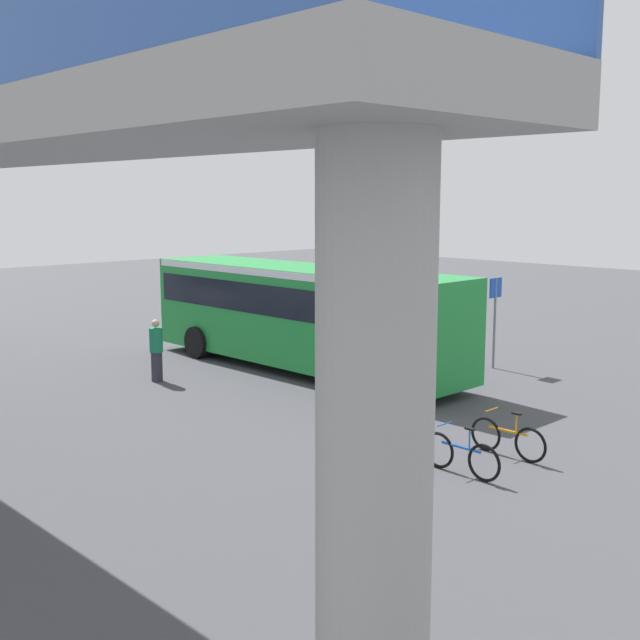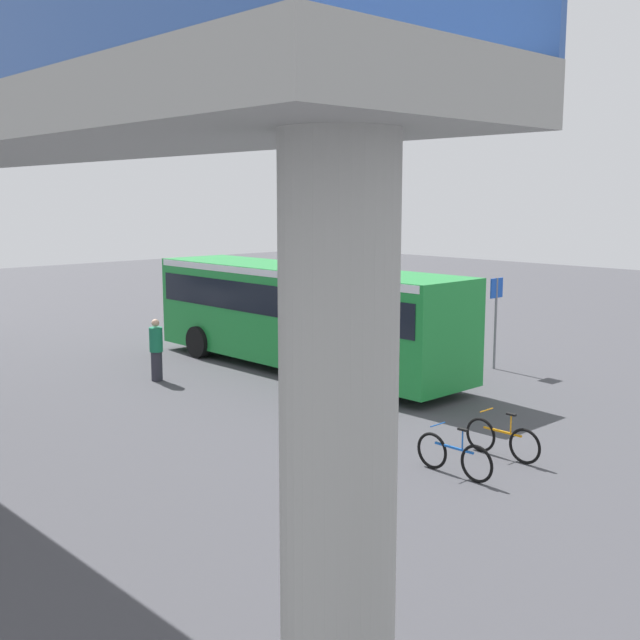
% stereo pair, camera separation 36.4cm
% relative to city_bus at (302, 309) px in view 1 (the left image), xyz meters
% --- Properties ---
extents(ground, '(80.00, 80.00, 0.00)m').
position_rel_city_bus_xyz_m(ground, '(0.92, 0.03, -1.88)').
color(ground, '#424247').
extents(city_bus, '(11.54, 2.85, 3.15)m').
position_rel_city_bus_xyz_m(city_bus, '(0.00, 0.00, 0.00)').
color(city_bus, '#1E8C38').
rests_on(city_bus, ground).
extents(bicycle_orange, '(1.77, 0.44, 0.96)m').
position_rel_city_bus_xyz_m(bicycle_orange, '(-8.96, 2.60, -1.51)').
color(bicycle_orange, black).
rests_on(bicycle_orange, ground).
extents(bicycle_blue, '(1.77, 0.44, 0.96)m').
position_rel_city_bus_xyz_m(bicycle_blue, '(-8.92, 4.15, -1.51)').
color(bicycle_blue, black).
rests_on(bicycle_blue, ground).
extents(pedestrian, '(0.38, 0.38, 1.79)m').
position_rel_city_bus_xyz_m(pedestrian, '(1.74, 4.05, -1.00)').
color(pedestrian, '#2D2D38').
rests_on(pedestrian, ground).
extents(traffic_sign, '(0.08, 0.60, 2.80)m').
position_rel_city_bus_xyz_m(traffic_sign, '(-3.99, -4.36, 0.01)').
color(traffic_sign, slate).
rests_on(traffic_sign, ground).
extents(lane_dash_leftmost, '(2.00, 0.20, 0.01)m').
position_rel_city_bus_xyz_m(lane_dash_leftmost, '(-3.08, -2.47, -1.88)').
color(lane_dash_leftmost, silver).
rests_on(lane_dash_leftmost, ground).
extents(lane_dash_left, '(2.00, 0.20, 0.01)m').
position_rel_city_bus_xyz_m(lane_dash_left, '(0.92, -2.47, -1.88)').
color(lane_dash_left, silver).
rests_on(lane_dash_left, ground).
extents(lane_dash_centre, '(2.00, 0.20, 0.01)m').
position_rel_city_bus_xyz_m(lane_dash_centre, '(4.92, -2.47, -1.88)').
color(lane_dash_centre, silver).
rests_on(lane_dash_centre, ground).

